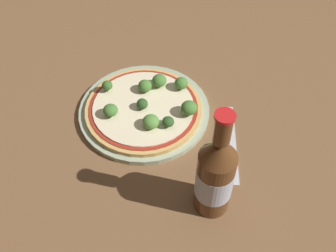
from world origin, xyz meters
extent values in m
plane|color=brown|center=(0.00, 0.00, 0.00)|extent=(3.00, 3.00, 0.00)
cylinder|color=#A3B293|center=(0.01, 0.01, 0.01)|extent=(0.28, 0.28, 0.01)
cylinder|color=tan|center=(0.01, 0.00, 0.02)|extent=(0.25, 0.25, 0.01)
cylinder|color=maroon|center=(0.01, 0.00, 0.02)|extent=(0.23, 0.23, 0.00)
cylinder|color=beige|center=(0.01, 0.00, 0.02)|extent=(0.21, 0.21, 0.00)
cylinder|color=#89A866|center=(0.07, -0.03, 0.03)|extent=(0.01, 0.01, 0.01)
ellipsoid|color=#2D5123|center=(0.07, -0.03, 0.04)|extent=(0.02, 0.02, 0.02)
cylinder|color=#89A866|center=(0.04, -0.05, 0.03)|extent=(0.01, 0.01, 0.01)
ellipsoid|color=#568E3D|center=(0.04, -0.05, 0.04)|extent=(0.03, 0.03, 0.03)
cylinder|color=#89A866|center=(-0.01, 0.04, 0.03)|extent=(0.01, 0.01, 0.01)
ellipsoid|color=#477A33|center=(-0.01, 0.04, 0.04)|extent=(0.03, 0.03, 0.03)
cylinder|color=#89A866|center=(0.10, 0.01, 0.03)|extent=(0.01, 0.01, 0.01)
ellipsoid|color=#477A33|center=(0.10, 0.01, 0.04)|extent=(0.03, 0.03, 0.03)
cylinder|color=#89A866|center=(0.01, -0.01, 0.03)|extent=(0.01, 0.01, 0.01)
ellipsoid|color=#2D5123|center=(0.01, -0.01, 0.04)|extent=(0.02, 0.02, 0.02)
cylinder|color=#89A866|center=(-0.08, 0.02, 0.03)|extent=(0.01, 0.01, 0.01)
ellipsoid|color=#386628|center=(-0.08, 0.02, 0.04)|extent=(0.02, 0.02, 0.02)
cylinder|color=#89A866|center=(0.02, 0.07, 0.03)|extent=(0.01, 0.01, 0.01)
ellipsoid|color=#477A33|center=(0.02, 0.07, 0.04)|extent=(0.03, 0.03, 0.03)
cylinder|color=#89A866|center=(-0.04, -0.05, 0.03)|extent=(0.01, 0.01, 0.01)
ellipsoid|color=#477A33|center=(-0.04, -0.05, 0.04)|extent=(0.03, 0.03, 0.02)
cylinder|color=#89A866|center=(0.06, 0.08, 0.03)|extent=(0.01, 0.01, 0.01)
ellipsoid|color=#477A33|center=(0.06, 0.08, 0.04)|extent=(0.03, 0.03, 0.02)
cylinder|color=#563319|center=(0.20, -0.15, 0.07)|extent=(0.06, 0.06, 0.14)
cylinder|color=#B2BCD1|center=(0.20, -0.15, 0.07)|extent=(0.06, 0.06, 0.06)
cone|color=#563319|center=(0.20, -0.15, 0.16)|extent=(0.06, 0.06, 0.04)
cylinder|color=#563319|center=(0.20, -0.15, 0.20)|extent=(0.03, 0.03, 0.05)
cylinder|color=red|center=(0.20, -0.15, 0.23)|extent=(0.03, 0.03, 0.01)
cube|color=silver|center=(0.20, -0.01, 0.00)|extent=(0.08, 0.19, 0.00)
camera|label=1|loc=(0.25, -0.51, 0.62)|focal=42.00mm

